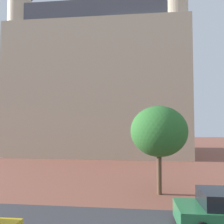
% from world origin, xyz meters
% --- Properties ---
extents(ground_plane, '(120.00, 120.00, 0.00)m').
position_xyz_m(ground_plane, '(0.00, 10.00, 0.00)').
color(ground_plane, brown).
extents(landmark_building, '(22.58, 14.55, 30.67)m').
position_xyz_m(landmark_building, '(-3.62, 32.26, 9.94)').
color(landmark_building, beige).
rests_on(landmark_building, ground_plane).
extents(tree_curb_far, '(3.28, 3.28, 5.08)m').
position_xyz_m(tree_curb_far, '(2.83, 13.73, 3.59)').
color(tree_curb_far, brown).
rests_on(tree_curb_far, ground_plane).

